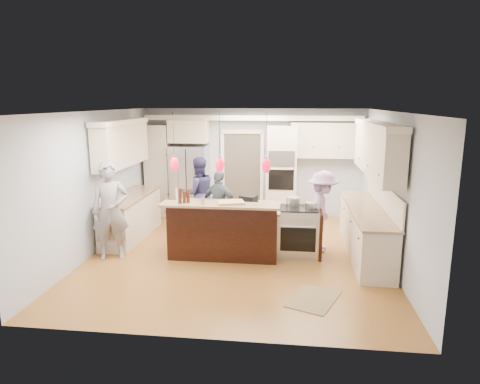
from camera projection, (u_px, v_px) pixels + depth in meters
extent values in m
plane|color=#AC782F|center=(238.00, 254.00, 8.19)|extent=(6.00, 6.00, 0.00)
cube|color=#B2BCC6|center=(252.00, 163.00, 10.82)|extent=(5.50, 0.04, 2.70)
cube|color=#B2BCC6|center=(206.00, 235.00, 5.00)|extent=(5.50, 0.04, 2.70)
cube|color=#B2BCC6|center=(96.00, 182.00, 8.23)|extent=(0.04, 6.00, 2.70)
cube|color=#B2BCC6|center=(391.00, 189.00, 7.59)|extent=(0.04, 6.00, 2.70)
cube|color=white|center=(238.00, 111.00, 7.63)|extent=(5.50, 6.00, 0.04)
cube|color=#B7B7BC|center=(190.00, 181.00, 10.75)|extent=(0.90, 0.70, 1.80)
cube|color=beige|center=(282.00, 173.00, 10.46)|extent=(0.72, 0.64, 2.30)
cube|color=black|center=(282.00, 159.00, 10.06)|extent=(0.60, 0.02, 0.35)
cube|color=black|center=(281.00, 179.00, 10.16)|extent=(0.60, 0.02, 0.50)
cylinder|color=#B7B7BC|center=(281.00, 169.00, 10.08)|extent=(0.55, 0.02, 0.02)
cube|color=beige|center=(159.00, 170.00, 10.84)|extent=(0.60, 0.58, 2.30)
cube|color=beige|center=(189.00, 131.00, 10.54)|extent=(0.95, 0.58, 0.55)
cube|color=beige|center=(326.00, 140.00, 10.32)|extent=(1.70, 0.35, 0.85)
cube|color=beige|center=(252.00, 118.00, 10.39)|extent=(5.30, 0.38, 0.12)
cube|color=#4C443A|center=(242.00, 174.00, 10.91)|extent=(0.90, 0.06, 2.10)
cube|color=white|center=(242.00, 132.00, 10.64)|extent=(1.04, 0.06, 0.10)
cube|color=beige|center=(365.00, 232.00, 8.12)|extent=(0.60, 3.00, 0.88)
cube|color=tan|center=(366.00, 209.00, 8.02)|extent=(0.64, 3.05, 0.04)
cube|color=beige|center=(377.00, 151.00, 7.78)|extent=(0.35, 3.00, 0.85)
cube|color=beige|center=(378.00, 125.00, 7.68)|extent=(0.37, 3.10, 0.10)
cube|color=beige|center=(131.00, 217.00, 9.15)|extent=(0.60, 2.20, 0.88)
cube|color=tan|center=(130.00, 196.00, 9.06)|extent=(0.64, 2.25, 0.04)
cube|color=beige|center=(122.00, 145.00, 8.85)|extent=(0.35, 2.20, 0.85)
cube|color=beige|center=(121.00, 122.00, 8.74)|extent=(0.37, 2.30, 0.10)
cube|color=black|center=(226.00, 230.00, 8.28)|extent=(2.00, 1.00, 0.88)
cube|color=tan|center=(226.00, 207.00, 8.18)|extent=(2.10, 1.10, 0.04)
cube|color=black|center=(221.00, 233.00, 7.71)|extent=(2.00, 0.12, 1.08)
cube|color=tan|center=(220.00, 205.00, 7.46)|extent=(2.10, 0.42, 0.04)
cube|color=black|center=(248.00, 200.00, 8.31)|extent=(0.37, 0.34, 0.16)
cube|color=#B7B7BC|center=(298.00, 232.00, 8.11)|extent=(0.76, 0.66, 0.90)
cube|color=black|center=(298.00, 240.00, 7.80)|extent=(0.65, 0.01, 0.45)
cube|color=black|center=(298.00, 208.00, 8.02)|extent=(0.72, 0.59, 0.02)
cube|color=black|center=(320.00, 233.00, 8.07)|extent=(0.06, 0.71, 0.88)
cylinder|color=black|center=(173.00, 134.00, 7.33)|extent=(0.01, 0.01, 0.75)
ellipsoid|color=red|center=(174.00, 164.00, 7.44)|extent=(0.15, 0.15, 0.26)
cylinder|color=black|center=(219.00, 134.00, 7.24)|extent=(0.01, 0.01, 0.75)
ellipsoid|color=red|center=(220.00, 165.00, 7.35)|extent=(0.15, 0.15, 0.26)
cylinder|color=black|center=(267.00, 135.00, 7.15)|extent=(0.01, 0.01, 0.75)
ellipsoid|color=red|center=(266.00, 166.00, 7.26)|extent=(0.15, 0.15, 0.26)
imported|color=slate|center=(110.00, 211.00, 7.83)|extent=(0.77, 0.63, 1.81)
imported|color=#2C2A52|center=(198.00, 193.00, 9.70)|extent=(1.00, 0.93, 1.65)
imported|color=#455761|center=(220.00, 205.00, 8.99)|extent=(0.93, 0.63, 1.47)
imported|color=#AB8DBE|center=(323.00, 211.00, 8.26)|extent=(0.75, 1.11, 1.58)
cube|color=#9C8655|center=(314.00, 299.00, 6.33)|extent=(0.88, 1.03, 0.01)
cylinder|color=silver|center=(178.00, 196.00, 7.47)|extent=(0.08, 0.08, 0.26)
cylinder|color=#3F190B|center=(180.00, 196.00, 7.47)|extent=(0.07, 0.07, 0.27)
cylinder|color=#3F190B|center=(184.00, 197.00, 7.51)|extent=(0.05, 0.05, 0.21)
cylinder|color=#3F190B|center=(188.00, 196.00, 7.54)|extent=(0.07, 0.07, 0.24)
cylinder|color=#B7B7BC|center=(203.00, 201.00, 7.41)|extent=(0.08, 0.08, 0.12)
cube|color=tan|center=(231.00, 202.00, 7.51)|extent=(0.53, 0.44, 0.04)
cylinder|color=#B7B7BC|center=(293.00, 201.00, 8.20)|extent=(0.28, 0.28, 0.16)
cylinder|color=#B7B7BC|center=(311.00, 205.00, 8.00)|extent=(0.20, 0.20, 0.10)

